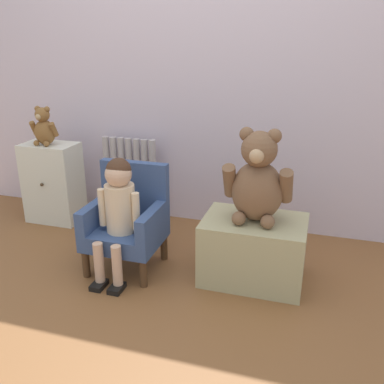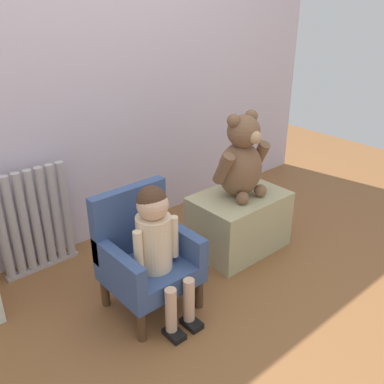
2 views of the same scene
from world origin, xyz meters
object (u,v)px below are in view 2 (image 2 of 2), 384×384
(child_armchair, at_px, (145,254))
(low_bench, at_px, (239,222))
(large_teddy_bear, at_px, (241,160))
(child_figure, at_px, (157,236))
(radiator, at_px, (36,221))

(child_armchair, height_order, low_bench, child_armchair)
(low_bench, relative_size, large_teddy_bear, 1.11)
(child_figure, bearing_deg, low_bench, 12.23)
(child_figure, relative_size, large_teddy_bear, 1.36)
(large_teddy_bear, bearing_deg, radiator, 149.91)
(low_bench, bearing_deg, large_teddy_bear, 71.95)
(radiator, relative_size, child_armchair, 1.00)
(radiator, xyz_separation_m, child_armchair, (0.29, -0.66, -0.01))
(radiator, height_order, child_figure, child_figure)
(child_figure, xyz_separation_m, large_teddy_bear, (0.75, 0.17, 0.14))
(radiator, xyz_separation_m, low_bench, (1.04, -0.61, -0.13))
(child_armchair, xyz_separation_m, low_bench, (0.75, 0.05, -0.11))
(radiator, distance_m, large_teddy_bear, 1.23)
(child_figure, distance_m, large_teddy_bear, 0.78)
(child_armchair, bearing_deg, large_teddy_bear, 4.64)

